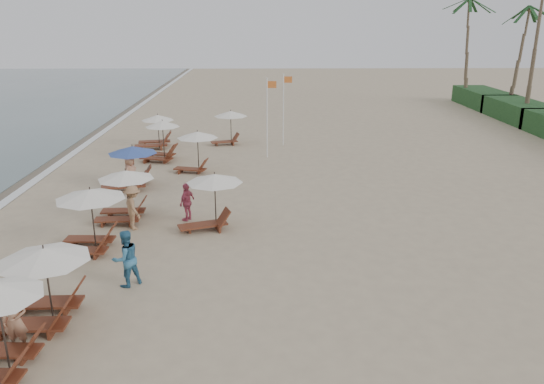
{
  "coord_description": "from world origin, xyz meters",
  "views": [
    {
      "loc": [
        0.55,
        -13.83,
        7.94
      ],
      "look_at": [
        1.0,
        6.64,
        1.3
      ],
      "focal_mm": 35.01,
      "sensor_mm": 36.0,
      "label": 1
    }
  ],
  "objects_px": {
    "beachgoer_near": "(15,320)",
    "flag_pole_near": "(268,114)",
    "lounger_station_6": "(154,133)",
    "lounger_station_5": "(159,142)",
    "lounger_station_2": "(88,217)",
    "inland_station_1": "(195,145)",
    "beachgoer_mid_a": "(126,258)",
    "beachgoer_mid_b": "(133,207)",
    "beachgoer_far_b": "(130,173)",
    "lounger_station_4": "(128,168)",
    "lounger_station_1": "(39,286)",
    "beachgoer_far_a": "(187,202)",
    "inland_station_0": "(210,195)",
    "inland_station_2": "(228,123)",
    "lounger_station_3": "(123,194)"
  },
  "relations": [
    {
      "from": "beachgoer_near",
      "to": "flag_pole_near",
      "type": "bearing_deg",
      "value": 73.68
    },
    {
      "from": "flag_pole_near",
      "to": "lounger_station_6",
      "type": "bearing_deg",
      "value": 159.61
    },
    {
      "from": "lounger_station_5",
      "to": "lounger_station_6",
      "type": "relative_size",
      "value": 0.94
    },
    {
      "from": "lounger_station_2",
      "to": "inland_station_1",
      "type": "distance_m",
      "value": 10.75
    },
    {
      "from": "beachgoer_mid_a",
      "to": "beachgoer_mid_b",
      "type": "xyz_separation_m",
      "value": [
        -0.85,
        4.76,
        -0.01
      ]
    },
    {
      "from": "lounger_station_5",
      "to": "beachgoer_mid_a",
      "type": "height_order",
      "value": "lounger_station_5"
    },
    {
      "from": "lounger_station_2",
      "to": "lounger_station_6",
      "type": "xyz_separation_m",
      "value": [
        -0.75,
        16.38,
        -0.33
      ]
    },
    {
      "from": "beachgoer_far_b",
      "to": "flag_pole_near",
      "type": "relative_size",
      "value": 0.38
    },
    {
      "from": "lounger_station_2",
      "to": "inland_station_1",
      "type": "xyz_separation_m",
      "value": [
        2.59,
        10.43,
        0.19
      ]
    },
    {
      "from": "lounger_station_4",
      "to": "lounger_station_6",
      "type": "bearing_deg",
      "value": 92.58
    },
    {
      "from": "lounger_station_1",
      "to": "lounger_station_4",
      "type": "bearing_deg",
      "value": 92.35
    },
    {
      "from": "lounger_station_6",
      "to": "beachgoer_far_a",
      "type": "xyz_separation_m",
      "value": [
        3.86,
        -13.35,
        -0.17
      ]
    },
    {
      "from": "inland_station_0",
      "to": "beachgoer_near",
      "type": "relative_size",
      "value": 1.57
    },
    {
      "from": "inland_station_2",
      "to": "beachgoer_far_b",
      "type": "relative_size",
      "value": 1.42
    },
    {
      "from": "inland_station_0",
      "to": "lounger_station_2",
      "type": "bearing_deg",
      "value": -153.63
    },
    {
      "from": "lounger_station_3",
      "to": "lounger_station_6",
      "type": "bearing_deg",
      "value": 95.27
    },
    {
      "from": "lounger_station_4",
      "to": "beachgoer_far_a",
      "type": "bearing_deg",
      "value": -52.83
    },
    {
      "from": "lounger_station_1",
      "to": "beachgoer_mid_b",
      "type": "height_order",
      "value": "lounger_station_1"
    },
    {
      "from": "lounger_station_2",
      "to": "beachgoer_near",
      "type": "relative_size",
      "value": 1.51
    },
    {
      "from": "lounger_station_2",
      "to": "beachgoer_near",
      "type": "bearing_deg",
      "value": -89.68
    },
    {
      "from": "inland_station_0",
      "to": "beachgoer_far_b",
      "type": "bearing_deg",
      "value": 130.57
    },
    {
      "from": "lounger_station_2",
      "to": "beachgoer_far_b",
      "type": "bearing_deg",
      "value": 91.38
    },
    {
      "from": "beachgoer_mid_b",
      "to": "flag_pole_near",
      "type": "relative_size",
      "value": 0.38
    },
    {
      "from": "beachgoer_mid_b",
      "to": "beachgoer_far_b",
      "type": "bearing_deg",
      "value": -16.42
    },
    {
      "from": "lounger_station_6",
      "to": "inland_station_1",
      "type": "distance_m",
      "value": 6.84
    },
    {
      "from": "lounger_station_4",
      "to": "beachgoer_mid_b",
      "type": "height_order",
      "value": "lounger_station_4"
    },
    {
      "from": "inland_station_2",
      "to": "flag_pole_near",
      "type": "bearing_deg",
      "value": -54.38
    },
    {
      "from": "lounger_station_6",
      "to": "inland_station_0",
      "type": "distance_m",
      "value": 15.14
    },
    {
      "from": "beachgoer_far_a",
      "to": "beachgoer_far_b",
      "type": "xyz_separation_m",
      "value": [
        -3.28,
        4.08,
        0.1
      ]
    },
    {
      "from": "lounger_station_1",
      "to": "lounger_station_5",
      "type": "bearing_deg",
      "value": 89.87
    },
    {
      "from": "lounger_station_2",
      "to": "beachgoer_mid_a",
      "type": "height_order",
      "value": "lounger_station_2"
    },
    {
      "from": "lounger_station_5",
      "to": "beachgoer_near",
      "type": "height_order",
      "value": "lounger_station_5"
    },
    {
      "from": "lounger_station_2",
      "to": "beachgoer_mid_b",
      "type": "height_order",
      "value": "lounger_station_2"
    },
    {
      "from": "beachgoer_far_a",
      "to": "beachgoer_near",
      "type": "bearing_deg",
      "value": 8.35
    },
    {
      "from": "lounger_station_4",
      "to": "inland_station_2",
      "type": "relative_size",
      "value": 1.1
    },
    {
      "from": "inland_station_0",
      "to": "flag_pole_near",
      "type": "distance_m",
      "value": 11.91
    },
    {
      "from": "lounger_station_5",
      "to": "inland_station_1",
      "type": "xyz_separation_m",
      "value": [
        2.4,
        -2.6,
        0.39
      ]
    },
    {
      "from": "inland_station_1",
      "to": "inland_station_2",
      "type": "xyz_separation_m",
      "value": [
        1.44,
        6.79,
        -0.01
      ]
    },
    {
      "from": "inland_station_2",
      "to": "lounger_station_5",
      "type": "bearing_deg",
      "value": -132.55
    },
    {
      "from": "inland_station_0",
      "to": "inland_station_1",
      "type": "distance_m",
      "value": 8.52
    },
    {
      "from": "inland_station_1",
      "to": "lounger_station_1",
      "type": "bearing_deg",
      "value": -99.14
    },
    {
      "from": "inland_station_1",
      "to": "lounger_station_2",
      "type": "bearing_deg",
      "value": -103.95
    },
    {
      "from": "lounger_station_2",
      "to": "inland_station_1",
      "type": "relative_size",
      "value": 1.01
    },
    {
      "from": "lounger_station_6",
      "to": "beachgoer_near",
      "type": "relative_size",
      "value": 1.54
    },
    {
      "from": "beachgoer_mid_b",
      "to": "beachgoer_mid_a",
      "type": "bearing_deg",
      "value": 159.45
    },
    {
      "from": "lounger_station_1",
      "to": "lounger_station_4",
      "type": "height_order",
      "value": "lounger_station_1"
    },
    {
      "from": "inland_station_1",
      "to": "beachgoer_mid_b",
      "type": "distance_m",
      "value": 8.49
    },
    {
      "from": "inland_station_0",
      "to": "beachgoer_mid_b",
      "type": "relative_size",
      "value": 1.48
    },
    {
      "from": "lounger_station_2",
      "to": "lounger_station_5",
      "type": "xyz_separation_m",
      "value": [
        0.19,
        13.04,
        -0.21
      ]
    },
    {
      "from": "lounger_station_3",
      "to": "beachgoer_far_a",
      "type": "bearing_deg",
      "value": -0.51
    }
  ]
}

